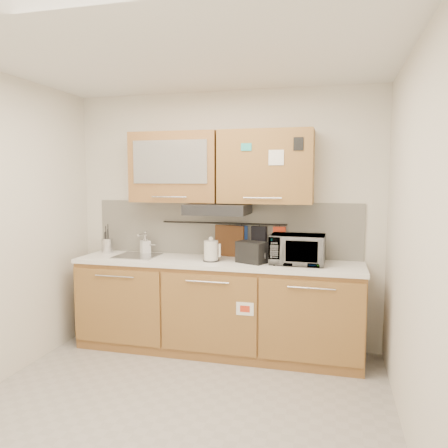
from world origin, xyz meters
The scene contains 20 objects.
floor centered at (0.00, 0.00, 0.00)m, with size 3.20×3.20×0.00m, color #9E9993.
ceiling centered at (0.00, 0.00, 2.60)m, with size 3.20×3.20×0.00m, color white.
wall_back centered at (0.00, 1.50, 1.30)m, with size 3.20×3.20×0.00m, color silver.
wall_right centered at (1.60, 0.00, 1.30)m, with size 3.00×3.00×0.00m, color silver.
base_cabinet centered at (0.00, 1.19, 0.41)m, with size 2.80×0.64×0.88m.
countertop centered at (0.00, 1.19, 0.90)m, with size 2.82×0.62×0.04m, color white.
backsplash centered at (0.00, 1.49, 1.20)m, with size 2.80×0.02×0.56m, color silver.
upper_cabinets centered at (0.00, 1.32, 1.83)m, with size 1.82×0.37×0.70m.
range_hood centered at (0.00, 1.25, 1.42)m, with size 0.60×0.46×0.10m, color black.
sink centered at (-0.85, 1.21, 0.92)m, with size 0.42×0.40×0.26m.
utensil_rail centered at (0.00, 1.45, 1.26)m, with size 0.02×0.02×1.30m, color black.
utensil_crock centered at (-1.26, 1.32, 1.00)m, with size 0.15×0.15×0.31m.
kettle centered at (-0.04, 1.13, 1.01)m, with size 0.17×0.15×0.24m.
toaster centered at (0.36, 1.15, 1.02)m, with size 0.31×0.26×0.20m.
microwave centered at (0.78, 1.21, 1.06)m, with size 0.50×0.34×0.28m, color #999999.
soap_bottle centered at (-0.84, 1.37, 1.02)m, with size 0.09×0.10×0.21m, color #999999.
cutting_board centered at (0.07, 1.44, 1.04)m, with size 0.32×0.02×0.40m, color brown.
oven_mitt centered at (0.20, 1.44, 1.13)m, with size 0.13×0.03×0.21m, color navy.
dark_pouch centered at (0.38, 1.44, 1.12)m, with size 0.16×0.04×0.24m, color black.
pot_holder centered at (0.58, 1.44, 1.16)m, with size 0.12×0.02×0.15m, color red.
Camera 1 is at (1.11, -2.88, 1.72)m, focal length 35.00 mm.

